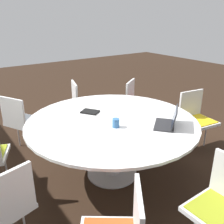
{
  "coord_description": "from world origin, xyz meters",
  "views": [
    {
      "loc": [
        -2.18,
        1.55,
        1.89
      ],
      "look_at": [
        0.0,
        0.0,
        0.84
      ],
      "focal_mm": 40.0,
      "sensor_mm": 36.0,
      "label": 1
    }
  ],
  "objects_px": {
    "chair_2": "(137,101)",
    "laptop": "(169,121)",
    "chair_1": "(196,116)",
    "spiral_notebook": "(90,112)",
    "coffee_cup": "(116,123)",
    "chair_3": "(83,102)",
    "chair_6": "(2,205)",
    "chair_4": "(21,119)"
  },
  "relations": [
    {
      "from": "spiral_notebook",
      "to": "coffee_cup",
      "type": "xyz_separation_m",
      "value": [
        -0.54,
        -0.01,
        0.04
      ]
    },
    {
      "from": "coffee_cup",
      "to": "chair_3",
      "type": "bearing_deg",
      "value": -15.91
    },
    {
      "from": "chair_1",
      "to": "coffee_cup",
      "type": "bearing_deg",
      "value": 10.1
    },
    {
      "from": "chair_1",
      "to": "chair_2",
      "type": "distance_m",
      "value": 1.03
    },
    {
      "from": "chair_3",
      "to": "spiral_notebook",
      "type": "height_order",
      "value": "chair_3"
    },
    {
      "from": "chair_2",
      "to": "spiral_notebook",
      "type": "xyz_separation_m",
      "value": [
        -0.5,
        1.22,
        0.24
      ]
    },
    {
      "from": "chair_1",
      "to": "spiral_notebook",
      "type": "bearing_deg",
      "value": -9.91
    },
    {
      "from": "chair_4",
      "to": "chair_6",
      "type": "distance_m",
      "value": 1.77
    },
    {
      "from": "chair_4",
      "to": "laptop",
      "type": "bearing_deg",
      "value": 5.67
    },
    {
      "from": "coffee_cup",
      "to": "chair_6",
      "type": "bearing_deg",
      "value": 100.77
    },
    {
      "from": "chair_6",
      "to": "chair_3",
      "type": "bearing_deg",
      "value": 31.56
    },
    {
      "from": "chair_1",
      "to": "laptop",
      "type": "bearing_deg",
      "value": 28.09
    },
    {
      "from": "coffee_cup",
      "to": "laptop",
      "type": "bearing_deg",
      "value": -122.55
    },
    {
      "from": "chair_3",
      "to": "chair_4",
      "type": "xyz_separation_m",
      "value": [
        -0.14,
        1.07,
        0.0
      ]
    },
    {
      "from": "chair_1",
      "to": "chair_2",
      "type": "xyz_separation_m",
      "value": [
        0.99,
        0.28,
        0.0
      ]
    },
    {
      "from": "chair_4",
      "to": "spiral_notebook",
      "type": "relative_size",
      "value": 3.31
    },
    {
      "from": "chair_1",
      "to": "chair_3",
      "type": "xyz_separation_m",
      "value": [
        1.51,
        1.05,
        0.0
      ]
    },
    {
      "from": "chair_2",
      "to": "spiral_notebook",
      "type": "distance_m",
      "value": 1.34
    },
    {
      "from": "laptop",
      "to": "coffee_cup",
      "type": "xyz_separation_m",
      "value": [
        0.31,
        0.49,
        -0.01
      ]
    },
    {
      "from": "chair_3",
      "to": "spiral_notebook",
      "type": "xyz_separation_m",
      "value": [
        -1.02,
        0.45,
        0.24
      ]
    },
    {
      "from": "chair_1",
      "to": "spiral_notebook",
      "type": "height_order",
      "value": "chair_1"
    },
    {
      "from": "chair_2",
      "to": "chair_4",
      "type": "xyz_separation_m",
      "value": [
        0.37,
        1.84,
        0.0
      ]
    },
    {
      "from": "chair_3",
      "to": "laptop",
      "type": "distance_m",
      "value": 1.89
    },
    {
      "from": "chair_1",
      "to": "laptop",
      "type": "height_order",
      "value": "laptop"
    },
    {
      "from": "chair_3",
      "to": "coffee_cup",
      "type": "bearing_deg",
      "value": 1.67
    },
    {
      "from": "chair_6",
      "to": "laptop",
      "type": "relative_size",
      "value": 2.09
    },
    {
      "from": "chair_1",
      "to": "chair_2",
      "type": "height_order",
      "value": "same"
    },
    {
      "from": "chair_3",
      "to": "coffee_cup",
      "type": "xyz_separation_m",
      "value": [
        -1.55,
        0.44,
        0.28
      ]
    },
    {
      "from": "laptop",
      "to": "chair_4",
      "type": "bearing_deg",
      "value": -96.45
    },
    {
      "from": "chair_1",
      "to": "chair_4",
      "type": "distance_m",
      "value": 2.52
    },
    {
      "from": "chair_6",
      "to": "chair_2",
      "type": "bearing_deg",
      "value": 12.45
    },
    {
      "from": "chair_1",
      "to": "laptop",
      "type": "relative_size",
      "value": 2.09
    },
    {
      "from": "chair_2",
      "to": "laptop",
      "type": "relative_size",
      "value": 2.09
    },
    {
      "from": "chair_2",
      "to": "chair_4",
      "type": "height_order",
      "value": "same"
    },
    {
      "from": "coffee_cup",
      "to": "chair_1",
      "type": "bearing_deg",
      "value": -88.16
    },
    {
      "from": "spiral_notebook",
      "to": "chair_2",
      "type": "bearing_deg",
      "value": -67.8
    },
    {
      "from": "spiral_notebook",
      "to": "coffee_cup",
      "type": "distance_m",
      "value": 0.54
    },
    {
      "from": "chair_3",
      "to": "chair_6",
      "type": "distance_m",
      "value": 2.48
    },
    {
      "from": "coffee_cup",
      "to": "spiral_notebook",
      "type": "bearing_deg",
      "value": 0.56
    },
    {
      "from": "chair_1",
      "to": "chair_4",
      "type": "relative_size",
      "value": 1.0
    },
    {
      "from": "chair_4",
      "to": "coffee_cup",
      "type": "bearing_deg",
      "value": -3.27
    },
    {
      "from": "coffee_cup",
      "to": "chair_2",
      "type": "bearing_deg",
      "value": -49.5
    }
  ]
}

